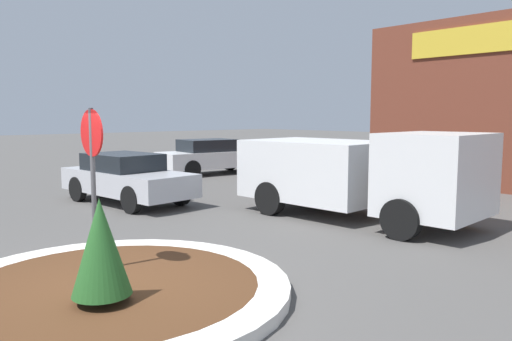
# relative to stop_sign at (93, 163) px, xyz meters

# --- Properties ---
(ground_plane) EXTENTS (120.00, 120.00, 0.00)m
(ground_plane) POSITION_rel_stop_sign_xyz_m (0.72, -0.14, -1.78)
(ground_plane) COLOR #514F4C
(traffic_island) EXTENTS (4.94, 4.94, 0.18)m
(traffic_island) POSITION_rel_stop_sign_xyz_m (0.72, -0.14, -1.69)
(traffic_island) COLOR silver
(traffic_island) RESTS_ON ground_plane
(stop_sign) EXTENTS (0.69, 0.07, 2.58)m
(stop_sign) POSITION_rel_stop_sign_xyz_m (0.00, 0.00, 0.00)
(stop_sign) COLOR #4C4C51
(stop_sign) RESTS_ON ground_plane
(island_shrub) EXTENTS (0.73, 0.73, 1.30)m
(island_shrub) POSITION_rel_stop_sign_xyz_m (1.30, -0.53, -0.90)
(island_shrub) COLOR brown
(island_shrub) RESTS_ON traffic_island
(utility_truck) EXTENTS (5.86, 2.63, 2.10)m
(utility_truck) POSITION_rel_stop_sign_xyz_m (-0.08, 6.57, -0.65)
(utility_truck) COLOR silver
(utility_truck) RESTS_ON ground_plane
(parked_sedan_silver) EXTENTS (4.49, 2.09, 1.40)m
(parked_sedan_silver) POSITION_rel_stop_sign_xyz_m (-5.77, 3.60, -1.05)
(parked_sedan_silver) COLOR #B7B7BC
(parked_sedan_silver) RESTS_ON ground_plane
(parked_sedan_white) EXTENTS (2.37, 4.67, 1.47)m
(parked_sedan_white) POSITION_rel_stop_sign_xyz_m (-9.73, 9.62, -1.02)
(parked_sedan_white) COLOR silver
(parked_sedan_white) RESTS_ON ground_plane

